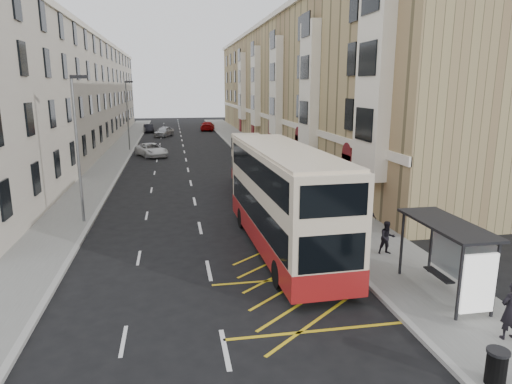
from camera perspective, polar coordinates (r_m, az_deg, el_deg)
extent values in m
plane|color=black|center=(15.98, -4.74, -15.24)|extent=(200.00, 200.00, 0.00)
cube|color=slate|center=(45.60, 1.52, 3.64)|extent=(4.00, 120.00, 0.15)
cube|color=slate|center=(45.08, -18.17, 2.88)|extent=(3.00, 120.00, 0.15)
cube|color=#9C9B96|center=(45.23, -0.96, 3.57)|extent=(0.25, 120.00, 0.15)
cube|color=#9C9B96|center=(44.90, -16.27, 2.97)|extent=(0.25, 120.00, 0.15)
cube|color=tan|center=(61.69, 5.07, 13.00)|extent=(10.00, 79.00, 15.00)
cube|color=white|center=(60.67, 0.35, 9.74)|extent=(0.18, 79.00, 0.50)
cube|color=white|center=(61.00, 0.30, 20.11)|extent=(0.40, 79.00, 0.50)
cube|color=white|center=(26.38, 14.45, 12.55)|extent=(0.80, 3.20, 10.00)
cube|color=white|center=(37.63, 6.69, 12.91)|extent=(0.80, 3.20, 10.00)
cube|color=white|center=(49.24, 2.53, 13.02)|extent=(0.80, 3.20, 10.00)
cube|color=white|center=(61.00, -0.04, 13.05)|extent=(0.80, 3.20, 10.00)
cube|color=white|center=(72.83, -1.77, 13.05)|extent=(0.80, 3.20, 10.00)
cube|color=maroon|center=(30.74, 11.26, 1.84)|extent=(0.20, 1.60, 3.00)
cube|color=maroon|center=(41.97, 5.28, 5.01)|extent=(0.20, 1.60, 3.00)
cube|color=maroon|center=(53.53, 1.82, 6.81)|extent=(0.20, 1.60, 3.00)
cube|color=maroon|center=(65.25, -0.41, 7.95)|extent=(0.20, 1.60, 3.00)
cube|color=maroon|center=(77.06, -1.97, 8.74)|extent=(0.20, 1.60, 3.00)
cube|color=beige|center=(60.77, -22.40, 11.14)|extent=(9.00, 79.00, 13.00)
cube|color=white|center=(60.25, -18.55, 17.64)|extent=(0.30, 79.00, 0.50)
cube|color=black|center=(16.19, 24.10, -10.34)|extent=(0.08, 0.08, 2.60)
cube|color=black|center=(16.92, 27.74, -9.71)|extent=(0.08, 0.08, 2.60)
cube|color=black|center=(19.20, 17.76, -6.15)|extent=(0.08, 0.08, 2.60)
cube|color=black|center=(19.82, 21.05, -5.80)|extent=(0.08, 0.08, 2.60)
cube|color=black|center=(17.57, 22.80, -3.72)|extent=(1.65, 4.25, 0.10)
cube|color=#92A1A6|center=(18.30, 24.23, -7.22)|extent=(0.04, 3.60, 1.95)
cube|color=silver|center=(16.53, 26.05, -10.24)|extent=(1.19, 0.12, 2.00)
cube|color=black|center=(18.88, 21.85, -9.57)|extent=(0.35, 1.60, 0.06)
cylinder|color=red|center=(19.42, 13.31, -8.16)|extent=(0.06, 0.06, 1.00)
cylinder|color=red|center=(22.25, 9.99, -5.23)|extent=(0.06, 0.06, 1.00)
cylinder|color=red|center=(25.18, 7.45, -2.97)|extent=(0.06, 0.06, 1.00)
cube|color=red|center=(22.10, 10.04, -4.05)|extent=(0.05, 6.50, 0.06)
cube|color=red|center=(22.23, 9.99, -5.11)|extent=(0.05, 6.50, 0.06)
cylinder|color=slate|center=(26.74, -21.41, 4.85)|extent=(0.16, 0.16, 8.00)
cube|color=black|center=(26.44, -21.26, 13.28)|extent=(0.90, 0.18, 0.18)
cylinder|color=slate|center=(56.35, -15.76, 9.15)|extent=(0.16, 0.16, 8.00)
cube|color=black|center=(56.21, -15.59, 13.14)|extent=(0.90, 0.18, 0.18)
cube|color=beige|center=(21.00, 3.48, -0.69)|extent=(3.14, 12.26, 4.37)
cube|color=maroon|center=(21.47, 3.42, -5.07)|extent=(3.17, 12.30, 1.00)
cube|color=black|center=(21.13, 3.46, -2.08)|extent=(3.15, 11.29, 1.22)
cube|color=black|center=(20.72, 3.53, 2.96)|extent=(3.15, 11.29, 1.11)
cube|color=beige|center=(20.58, 3.57, 5.35)|extent=(3.01, 11.77, 0.13)
cube|color=black|center=(26.85, 0.01, 1.36)|extent=(2.36, 0.16, 1.44)
cube|color=black|center=(26.48, 0.01, 6.17)|extent=(1.94, 0.15, 0.50)
cube|color=black|center=(15.63, 9.46, -7.57)|extent=(2.36, 0.16, 1.33)
cylinder|color=black|center=(24.93, -1.76, -3.26)|extent=(0.34, 1.12, 1.11)
cylinder|color=black|center=(25.48, 3.79, -2.92)|extent=(0.34, 1.12, 1.11)
cylinder|color=black|center=(17.75, 2.85, -10.21)|extent=(0.34, 1.12, 1.11)
cylinder|color=black|center=(18.51, 10.46, -9.41)|extent=(0.34, 1.12, 1.11)
cube|color=beige|center=(32.32, -0.57, 3.31)|extent=(2.86, 9.93, 3.52)
cube|color=maroon|center=(32.58, -0.57, 0.96)|extent=(2.89, 9.96, 0.80)
cube|color=black|center=(32.40, -0.57, 2.57)|extent=(2.84, 9.15, 0.98)
cube|color=black|center=(32.16, -0.58, 5.23)|extent=(2.84, 9.15, 0.89)
cube|color=beige|center=(32.07, -0.58, 6.48)|extent=(2.74, 9.53, 0.11)
cube|color=black|center=(37.18, -1.37, 4.01)|extent=(1.90, 0.19, 1.16)
cube|color=black|center=(36.94, -1.38, 6.81)|extent=(1.56, 0.17, 0.40)
cube|color=black|center=(27.63, 0.50, 0.82)|extent=(1.90, 0.19, 1.07)
cylinder|color=black|center=(35.61, -2.71, 1.55)|extent=(0.31, 0.91, 0.89)
cylinder|color=black|center=(35.80, 0.51, 1.63)|extent=(0.31, 0.91, 0.89)
cylinder|color=black|center=(29.51, -1.86, -0.88)|extent=(0.31, 0.91, 0.89)
cylinder|color=black|center=(29.74, 2.01, -0.77)|extent=(0.31, 0.91, 0.89)
cylinder|color=black|center=(13.83, 27.82, -18.88)|extent=(0.51, 0.51, 0.89)
cylinder|color=black|center=(13.60, 28.04, -17.21)|extent=(0.57, 0.57, 0.08)
imported|color=black|center=(15.94, 29.23, -12.79)|extent=(0.67, 0.44, 1.83)
imported|color=black|center=(21.46, 16.08, -5.51)|extent=(0.76, 0.60, 1.52)
imported|color=black|center=(23.63, 13.56, -3.35)|extent=(1.10, 0.65, 1.76)
imported|color=silver|center=(51.56, -12.95, 5.14)|extent=(4.14, 5.70, 1.44)
imported|color=#ADAFB5|center=(71.51, -11.44, 7.42)|extent=(3.40, 5.01, 1.58)
imported|color=black|center=(78.89, -13.29, 7.75)|extent=(1.96, 4.24, 1.35)
imported|color=#990404|center=(80.57, -6.08, 8.20)|extent=(2.97, 5.60, 1.55)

